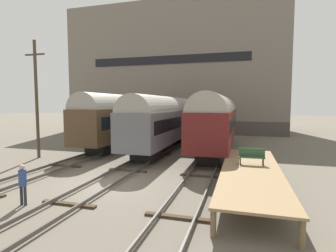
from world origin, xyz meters
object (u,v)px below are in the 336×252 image
Objects in this scene: train_car_grey at (167,119)px; train_car_brown at (128,116)px; bench at (252,156)px; train_car_maroon at (217,119)px; person_worker at (23,181)px; utility_pole at (37,98)px.

train_car_brown is at bearing 162.47° from train_car_grey.
train_car_grey is 0.99× the size of train_car_brown.
train_car_brown is at bearing 138.49° from bench.
train_car_maroon reaches higher than train_car_grey.
train_car_brown is at bearing 169.70° from train_car_maroon.
utility_pole is (-6.95, 8.55, 3.80)m from person_worker.
train_car_grey is 12.41× the size of bench.
train_car_brown reaches higher than train_car_maroon.
train_car_maroon is 0.90× the size of train_car_brown.
train_car_brown is at bearing 99.73° from person_worker.
train_car_grey is 5.08m from train_car_brown.
bench is at bearing -8.32° from utility_pole.
train_car_grey is at bearing -17.53° from train_car_brown.
utility_pole is (-13.68, -6.91, 1.91)m from train_car_maroon.
person_worker is at bearing -147.34° from bench.
train_car_maroon is at bearing 106.92° from bench.
train_car_grey is at bearing 38.92° from utility_pole.
train_car_grey is 15.90m from person_worker.
train_car_maroon is 9.84m from train_car_brown.
train_car_maroon is 1.66× the size of utility_pole.
bench is (12.52, -11.08, -1.54)m from train_car_brown.
train_car_maroon is 0.90× the size of train_car_grey.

